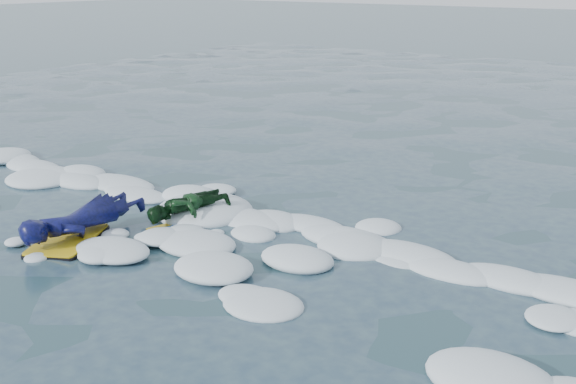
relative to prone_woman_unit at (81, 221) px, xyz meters
The scene contains 4 objects.
ground 1.37m from the prone_woman_unit, ahead, with size 120.00×120.00×0.00m, color #1A363F.
foam_band 1.85m from the prone_woman_unit, 43.26° to the left, with size 12.00×3.10×0.30m, color white, non-canonical shape.
prone_woman_unit is the anchor object (origin of this frame).
prone_child_unit 1.30m from the prone_woman_unit, 56.46° to the left, with size 0.85×1.19×0.42m.
Camera 1 is at (5.39, -5.43, 3.09)m, focal length 45.00 mm.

